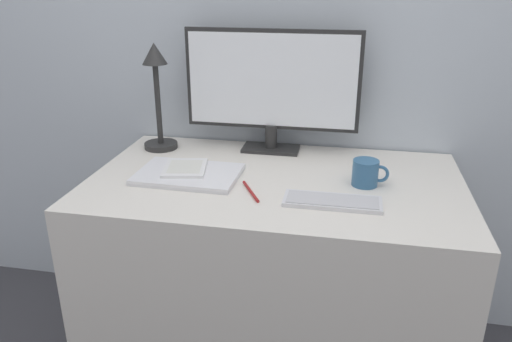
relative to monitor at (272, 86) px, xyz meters
name	(u,v)px	position (x,y,z in m)	size (l,w,h in m)	color
wall_back	(294,13)	(0.06, 0.11, 0.24)	(3.60, 0.05, 2.40)	#B2BCC6
desk	(274,275)	(0.06, -0.27, -0.60)	(1.18, 0.70, 0.72)	silver
monitor	(272,86)	(0.00, 0.00, 0.00)	(0.62, 0.11, 0.44)	#262626
keyboard	(332,201)	(0.25, -0.42, -0.23)	(0.28, 0.10, 0.01)	silver
laptop	(188,174)	(-0.22, -0.31, -0.23)	(0.33, 0.23, 0.02)	silver
ereader	(185,168)	(-0.24, -0.29, -0.22)	(0.16, 0.18, 0.01)	white
desk_lamp	(157,88)	(-0.41, -0.05, -0.01)	(0.12, 0.12, 0.39)	#282828
coffee_mug	(366,173)	(0.34, -0.27, -0.20)	(0.11, 0.08, 0.08)	#336089
pen	(251,191)	(0.00, -0.39, -0.24)	(0.08, 0.14, 0.01)	maroon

